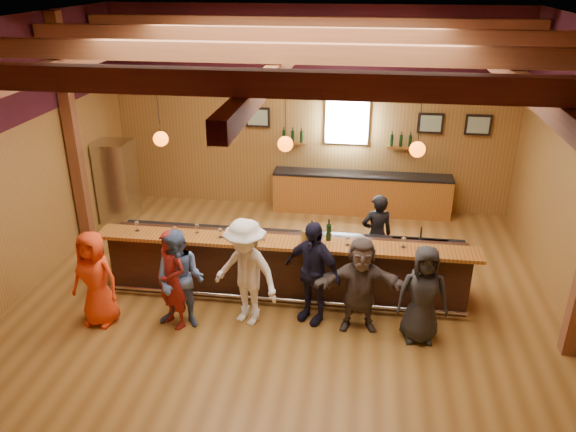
{
  "coord_description": "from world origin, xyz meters",
  "views": [
    {
      "loc": [
        1.21,
        -8.26,
        5.21
      ],
      "look_at": [
        0.0,
        0.3,
        1.35
      ],
      "focal_mm": 35.0,
      "sensor_mm": 36.0,
      "label": 1
    }
  ],
  "objects_px": {
    "customer_brown": "(360,285)",
    "bottle_a": "(312,232)",
    "back_bar_cabinet": "(361,193)",
    "customer_orange": "(95,279)",
    "customer_navy": "(312,272)",
    "ice_bucket": "(308,236)",
    "customer_redvest": "(172,280)",
    "bartender": "(376,235)",
    "customer_white": "(246,273)",
    "stainless_fridge": "(117,182)",
    "bar_counter": "(288,263)",
    "customer_denim": "(180,280)",
    "customer_dark": "(423,295)"
  },
  "relations": [
    {
      "from": "customer_brown",
      "to": "bottle_a",
      "type": "bearing_deg",
      "value": 132.34
    },
    {
      "from": "back_bar_cabinet",
      "to": "customer_orange",
      "type": "relative_size",
      "value": 2.54
    },
    {
      "from": "customer_navy",
      "to": "ice_bucket",
      "type": "distance_m",
      "value": 0.64
    },
    {
      "from": "back_bar_cabinet",
      "to": "bottle_a",
      "type": "xyz_separation_m",
      "value": [
        -0.76,
        -3.77,
        0.77
      ]
    },
    {
      "from": "customer_orange",
      "to": "customer_brown",
      "type": "relative_size",
      "value": 1.02
    },
    {
      "from": "customer_redvest",
      "to": "bartender",
      "type": "distance_m",
      "value": 3.76
    },
    {
      "from": "back_bar_cabinet",
      "to": "ice_bucket",
      "type": "bearing_deg",
      "value": -101.8
    },
    {
      "from": "customer_white",
      "to": "stainless_fridge",
      "type": "bearing_deg",
      "value": 160.62
    },
    {
      "from": "stainless_fridge",
      "to": "customer_navy",
      "type": "xyz_separation_m",
      "value": [
        4.62,
        -3.27,
        -0.04
      ]
    },
    {
      "from": "bar_counter",
      "to": "customer_white",
      "type": "distance_m",
      "value": 1.21
    },
    {
      "from": "customer_brown",
      "to": "bottle_a",
      "type": "distance_m",
      "value": 1.22
    },
    {
      "from": "customer_brown",
      "to": "bartender",
      "type": "height_order",
      "value": "bartender"
    },
    {
      "from": "customer_white",
      "to": "bartender",
      "type": "distance_m",
      "value": 2.73
    },
    {
      "from": "back_bar_cabinet",
      "to": "bartender",
      "type": "relative_size",
      "value": 2.58
    },
    {
      "from": "bar_counter",
      "to": "back_bar_cabinet",
      "type": "bearing_deg",
      "value": 71.66
    },
    {
      "from": "customer_redvest",
      "to": "customer_denim",
      "type": "xyz_separation_m",
      "value": [
        0.13,
        0.0,
        0.0
      ]
    },
    {
      "from": "bar_counter",
      "to": "stainless_fridge",
      "type": "bearing_deg",
      "value": 149.24
    },
    {
      "from": "customer_redvest",
      "to": "customer_denim",
      "type": "distance_m",
      "value": 0.13
    },
    {
      "from": "customer_white",
      "to": "customer_brown",
      "type": "xyz_separation_m",
      "value": [
        1.76,
        0.07,
        -0.11
      ]
    },
    {
      "from": "back_bar_cabinet",
      "to": "customer_brown",
      "type": "distance_m",
      "value": 4.54
    },
    {
      "from": "customer_orange",
      "to": "bottle_a",
      "type": "height_order",
      "value": "customer_orange"
    },
    {
      "from": "ice_bucket",
      "to": "bottle_a",
      "type": "relative_size",
      "value": 0.67
    },
    {
      "from": "customer_orange",
      "to": "customer_denim",
      "type": "relative_size",
      "value": 0.97
    },
    {
      "from": "customer_redvest",
      "to": "customer_dark",
      "type": "distance_m",
      "value": 3.79
    },
    {
      "from": "back_bar_cabinet",
      "to": "customer_denim",
      "type": "xyz_separation_m",
      "value": [
        -2.67,
        -4.84,
        0.34
      ]
    },
    {
      "from": "ice_bucket",
      "to": "customer_white",
      "type": "bearing_deg",
      "value": -140.46
    },
    {
      "from": "customer_orange",
      "to": "customer_brown",
      "type": "height_order",
      "value": "customer_orange"
    },
    {
      "from": "customer_navy",
      "to": "bottle_a",
      "type": "distance_m",
      "value": 0.74
    },
    {
      "from": "stainless_fridge",
      "to": "customer_orange",
      "type": "bearing_deg",
      "value": -71.22
    },
    {
      "from": "customer_white",
      "to": "customer_navy",
      "type": "distance_m",
      "value": 1.03
    },
    {
      "from": "bar_counter",
      "to": "customer_redvest",
      "type": "relative_size",
      "value": 3.88
    },
    {
      "from": "customer_orange",
      "to": "bottle_a",
      "type": "bearing_deg",
      "value": 27.4
    },
    {
      "from": "stainless_fridge",
      "to": "bottle_a",
      "type": "xyz_separation_m",
      "value": [
        4.54,
        -2.65,
        0.34
      ]
    },
    {
      "from": "stainless_fridge",
      "to": "customer_redvest",
      "type": "xyz_separation_m",
      "value": [
        2.5,
        -3.73,
        -0.09
      ]
    },
    {
      "from": "bottle_a",
      "to": "customer_dark",
      "type": "bearing_deg",
      "value": -27.85
    },
    {
      "from": "bar_counter",
      "to": "customer_orange",
      "type": "relative_size",
      "value": 4.0
    },
    {
      "from": "bartender",
      "to": "ice_bucket",
      "type": "relative_size",
      "value": 6.87
    },
    {
      "from": "back_bar_cabinet",
      "to": "bartender",
      "type": "bearing_deg",
      "value": -83.39
    },
    {
      "from": "bar_counter",
      "to": "ice_bucket",
      "type": "bearing_deg",
      "value": -40.08
    },
    {
      "from": "customer_orange",
      "to": "bartender",
      "type": "height_order",
      "value": "customer_orange"
    },
    {
      "from": "ice_bucket",
      "to": "customer_orange",
      "type": "bearing_deg",
      "value": -161.6
    },
    {
      "from": "bar_counter",
      "to": "customer_orange",
      "type": "distance_m",
      "value": 3.15
    },
    {
      "from": "customer_dark",
      "to": "bartender",
      "type": "xyz_separation_m",
      "value": [
        -0.67,
        1.93,
        -0.0
      ]
    },
    {
      "from": "customer_brown",
      "to": "ice_bucket",
      "type": "bearing_deg",
      "value": 138.72
    },
    {
      "from": "customer_denim",
      "to": "customer_brown",
      "type": "height_order",
      "value": "customer_denim"
    },
    {
      "from": "stainless_fridge",
      "to": "customer_brown",
      "type": "xyz_separation_m",
      "value": [
        5.37,
        -3.41,
        -0.12
      ]
    },
    {
      "from": "back_bar_cabinet",
      "to": "customer_orange",
      "type": "xyz_separation_m",
      "value": [
        -4.0,
        -4.94,
        0.31
      ]
    },
    {
      "from": "customer_redvest",
      "to": "customer_white",
      "type": "bearing_deg",
      "value": 44.53
    },
    {
      "from": "back_bar_cabinet",
      "to": "bottle_a",
      "type": "height_order",
      "value": "bottle_a"
    },
    {
      "from": "ice_bucket",
      "to": "bottle_a",
      "type": "height_order",
      "value": "bottle_a"
    }
  ]
}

